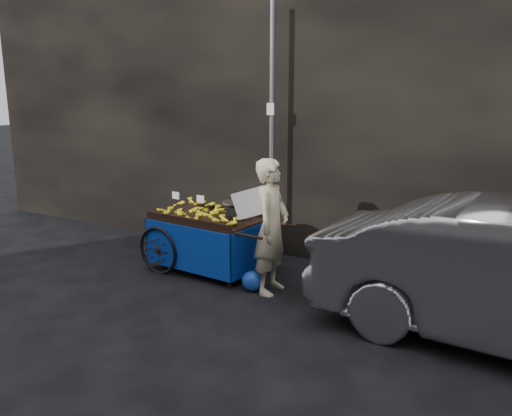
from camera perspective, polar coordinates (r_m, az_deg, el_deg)
The scene contains 6 objects.
ground at distance 7.26m, azimuth -5.22°, elevation -8.30°, with size 80.00×80.00×0.00m, color black.
building_wall at distance 8.88m, azimuth 6.36°, elevation 11.99°, with size 13.50×2.00×5.00m.
street_pole at distance 7.76m, azimuth 1.82°, elevation 8.34°, with size 0.12×0.10×4.00m.
banana_cart at distance 7.53m, azimuth -5.77°, elevation -1.65°, with size 2.27×1.22×1.19m.
vendor at distance 6.59m, azimuth 1.78°, elevation -2.14°, with size 0.79×0.69×1.81m.
plastic_bag at distance 6.83m, azimuth -0.40°, elevation -8.37°, with size 0.31×0.25×0.28m, color #1842B5.
Camera 1 is at (3.87, -5.57, 2.58)m, focal length 35.00 mm.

